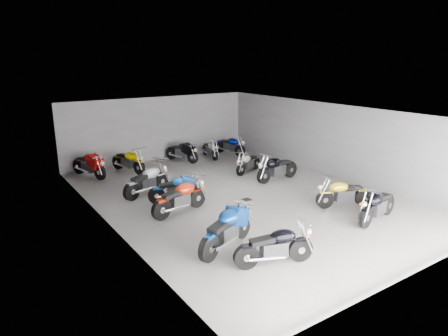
{
  "coord_description": "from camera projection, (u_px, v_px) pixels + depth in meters",
  "views": [
    {
      "loc": [
        -8.52,
        -11.63,
        5.12
      ],
      "look_at": [
        -0.26,
        0.64,
        1.0
      ],
      "focal_mm": 32.0,
      "sensor_mm": 36.0,
      "label": 1
    }
  ],
  "objects": [
    {
      "name": "motorcycle_back_e",
      "position": [
        210.0,
        149.0,
        20.91
      ],
      "size": [
        0.51,
        1.92,
        0.85
      ],
      "rotation": [
        0.0,
        0.0,
        2.97
      ],
      "color": "black",
      "rests_on": "ground"
    },
    {
      "name": "motorcycle_right_b",
      "position": [
        344.0,
        193.0,
        14.0
      ],
      "size": [
        1.99,
        0.96,
        0.93
      ],
      "rotation": [
        0.0,
        0.0,
        1.17
      ],
      "color": "black",
      "rests_on": "ground"
    },
    {
      "name": "motorcycle_left_b",
      "position": [
        227.0,
        229.0,
        10.92
      ],
      "size": [
        2.28,
        1.07,
        1.06
      ],
      "rotation": [
        0.0,
        0.0,
        -1.18
      ],
      "color": "black",
      "rests_on": "ground"
    },
    {
      "name": "motorcycle_left_a",
      "position": [
        275.0,
        246.0,
        10.07
      ],
      "size": [
        2.07,
        0.8,
        0.94
      ],
      "rotation": [
        0.0,
        0.0,
        -1.89
      ],
      "color": "black",
      "rests_on": "ground"
    },
    {
      "name": "wall_left",
      "position": [
        107.0,
        177.0,
        12.13
      ],
      "size": [
        0.1,
        14.0,
        3.2
      ],
      "primitive_type": "cube",
      "color": "gray",
      "rests_on": "ground"
    },
    {
      "name": "ceiling",
      "position": [
        240.0,
        112.0,
        14.39
      ],
      "size": [
        10.0,
        14.0,
        0.04
      ],
      "primitive_type": "cube",
      "color": "black",
      "rests_on": "wall_back"
    },
    {
      "name": "motorcycle_right_f",
      "position": [
        248.0,
        163.0,
        18.24
      ],
      "size": [
        1.83,
        0.85,
        0.85
      ],
      "rotation": [
        0.0,
        0.0,
        1.96
      ],
      "color": "black",
      "rests_on": "ground"
    },
    {
      "name": "motorcycle_back_a",
      "position": [
        89.0,
        165.0,
        17.54
      ],
      "size": [
        0.87,
        2.21,
        1.0
      ],
      "rotation": [
        0.0,
        0.0,
        3.46
      ],
      "color": "black",
      "rests_on": "ground"
    },
    {
      "name": "motorcycle_back_f",
      "position": [
        230.0,
        146.0,
        21.57
      ],
      "size": [
        0.68,
        2.08,
        0.93
      ],
      "rotation": [
        0.0,
        0.0,
        3.4
      ],
      "color": "black",
      "rests_on": "ground"
    },
    {
      "name": "wall_back",
      "position": [
        159.0,
        128.0,
        20.42
      ],
      "size": [
        10.0,
        0.1,
        3.2
      ],
      "primitive_type": "cube",
      "color": "gray",
      "rests_on": "ground"
    },
    {
      "name": "motorcycle_left_e",
      "position": [
        176.0,
        189.0,
        14.53
      ],
      "size": [
        1.96,
        0.76,
        0.89
      ],
      "rotation": [
        0.0,
        0.0,
        -1.89
      ],
      "color": "black",
      "rests_on": "ground"
    },
    {
      "name": "motorcycle_left_f",
      "position": [
        147.0,
        181.0,
        15.27
      ],
      "size": [
        2.17,
        0.95,
        1.0
      ],
      "rotation": [
        0.0,
        0.0,
        -1.21
      ],
      "color": "black",
      "rests_on": "ground"
    },
    {
      "name": "motorcycle_back_b",
      "position": [
        129.0,
        161.0,
        18.3
      ],
      "size": [
        0.81,
        2.14,
        0.97
      ],
      "rotation": [
        0.0,
        0.0,
        3.45
      ],
      "color": "black",
      "rests_on": "ground"
    },
    {
      "name": "motorcycle_right_e",
      "position": [
        277.0,
        168.0,
        17.03
      ],
      "size": [
        2.27,
        0.48,
        1.0
      ],
      "rotation": [
        0.0,
        0.0,
        1.63
      ],
      "color": "black",
      "rests_on": "ground"
    },
    {
      "name": "motorcycle_left_d",
      "position": [
        180.0,
        198.0,
        13.44
      ],
      "size": [
        2.25,
        0.66,
        1.0
      ],
      "rotation": [
        0.0,
        0.0,
        -1.36
      ],
      "color": "black",
      "rests_on": "ground"
    },
    {
      "name": "motorcycle_back_d",
      "position": [
        182.0,
        152.0,
        20.17
      ],
      "size": [
        0.85,
        1.99,
        0.91
      ],
      "rotation": [
        0.0,
        0.0,
        3.5
      ],
      "color": "black",
      "rests_on": "ground"
    },
    {
      "name": "motorcycle_right_a",
      "position": [
        377.0,
        205.0,
        12.77
      ],
      "size": [
        2.23,
        0.6,
        0.98
      ],
      "rotation": [
        0.0,
        0.0,
        1.76
      ],
      "color": "black",
      "rests_on": "ground"
    },
    {
      "name": "drain_grate",
      "position": [
        247.0,
        199.0,
        14.85
      ],
      "size": [
        0.32,
        0.32,
        0.01
      ],
      "primitive_type": "cube",
      "color": "black",
      "rests_on": "ground"
    },
    {
      "name": "wall_right",
      "position": [
        331.0,
        140.0,
        17.51
      ],
      "size": [
        0.1,
        14.0,
        3.2
      ],
      "primitive_type": "cube",
      "color": "gray",
      "rests_on": "ground"
    },
    {
      "name": "ground",
      "position": [
        239.0,
        196.0,
        15.25
      ],
      "size": [
        14.0,
        14.0,
        0.0
      ],
      "primitive_type": "plane",
      "color": "gray",
      "rests_on": "ground"
    }
  ]
}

